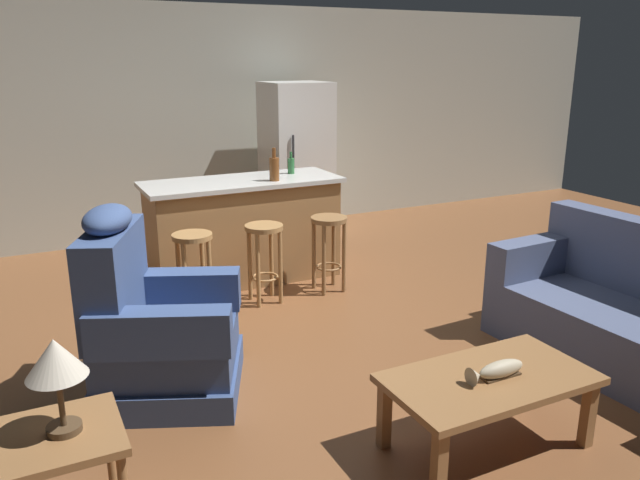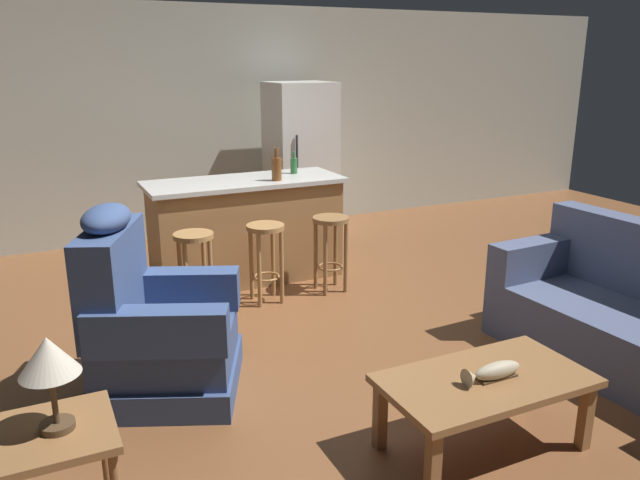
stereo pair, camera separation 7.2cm
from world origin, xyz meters
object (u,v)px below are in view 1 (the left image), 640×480
at_px(fish_figurine, 496,371).
at_px(couch, 639,320).
at_px(refrigerator, 296,160).
at_px(end_table, 63,453).
at_px(coffee_table, 489,385).
at_px(bar_stool_left, 193,259).
at_px(bottle_tall_green, 274,168).
at_px(bar_stool_middle, 264,249).
at_px(kitchen_island, 244,230).
at_px(bar_stool_right, 329,240).
at_px(table_lamp, 56,363).
at_px(bottle_short_amber, 291,165).
at_px(recliner_near_lamp, 155,329).

relative_size(fish_figurine, couch, 0.18).
distance_m(fish_figurine, refrigerator, 4.43).
bearing_deg(couch, end_table, -2.20).
height_order(coffee_table, refrigerator, refrigerator).
height_order(bar_stool_left, bottle_tall_green, bottle_tall_green).
relative_size(end_table, bar_stool_middle, 0.82).
relative_size(end_table, bar_stool_left, 0.82).
bearing_deg(kitchen_island, bar_stool_middle, -93.77).
xyz_separation_m(bar_stool_right, bottle_tall_green, (-0.32, 0.46, 0.59)).
bearing_deg(fish_figurine, table_lamp, 173.09).
bearing_deg(bottle_tall_green, bar_stool_left, -152.84).
distance_m(kitchen_island, bar_stool_middle, 0.63).
height_order(bar_stool_middle, bottle_tall_green, bottle_tall_green).
relative_size(end_table, bottle_short_amber, 2.67).
distance_m(coffee_table, bar_stool_left, 2.63).
height_order(kitchen_island, bar_stool_middle, kitchen_island).
relative_size(bar_stool_right, bottle_tall_green, 2.29).
distance_m(recliner_near_lamp, bar_stool_middle, 1.60).
bearing_deg(bar_stool_left, end_table, -117.33).
height_order(couch, bottle_tall_green, bottle_tall_green).
bearing_deg(table_lamp, coffee_table, -6.02).
bearing_deg(bar_stool_left, couch, -42.71).
xyz_separation_m(couch, end_table, (-3.57, -0.04, 0.12)).
distance_m(bar_stool_left, bar_stool_right, 1.22).
height_order(coffee_table, end_table, end_table).
relative_size(recliner_near_lamp, bottle_short_amber, 5.72).
bearing_deg(bottle_tall_green, bar_stool_right, -55.61).
distance_m(coffee_table, fish_figurine, 0.10).
bearing_deg(bar_stool_middle, end_table, -128.21).
bearing_deg(refrigerator, recliner_near_lamp, -127.89).
distance_m(kitchen_island, bottle_short_amber, 0.77).
relative_size(fish_figurine, recliner_near_lamp, 0.28).
relative_size(couch, bottle_short_amber, 9.24).
xyz_separation_m(end_table, bar_stool_left, (1.16, 2.25, 0.01)).
distance_m(bar_stool_middle, bar_stool_right, 0.61).
bearing_deg(fish_figurine, bar_stool_middle, 96.80).
relative_size(couch, table_lamp, 4.73).
xyz_separation_m(recliner_near_lamp, table_lamp, (-0.60, -1.15, 0.45)).
height_order(coffee_table, fish_figurine, fish_figurine).
relative_size(fish_figurine, bar_stool_middle, 0.50).
xyz_separation_m(couch, bar_stool_left, (-2.40, 2.22, 0.13)).
height_order(coffee_table, couch, couch).
bearing_deg(bar_stool_right, end_table, -136.61).
bearing_deg(end_table, bar_stool_right, 43.39).
bearing_deg(end_table, bottle_tall_green, 52.73).
distance_m(recliner_near_lamp, table_lamp, 1.37).
height_order(fish_figurine, recliner_near_lamp, recliner_near_lamp).
height_order(end_table, bottle_short_amber, bottle_short_amber).
relative_size(bar_stool_left, bar_stool_middle, 1.00).
bearing_deg(coffee_table, fish_figurine, -72.63).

